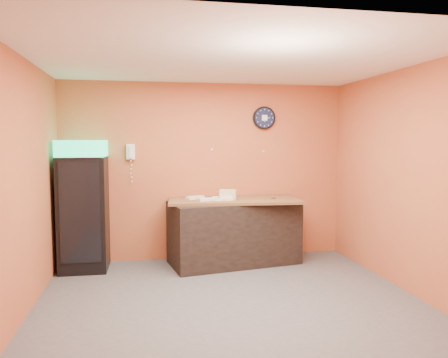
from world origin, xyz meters
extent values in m
plane|color=#47474C|center=(0.00, 0.00, 0.00)|extent=(4.50, 4.50, 0.00)
cube|color=#B44D32|center=(0.00, 2.00, 1.40)|extent=(4.50, 0.02, 2.80)
cube|color=#B44D32|center=(-2.25, 0.00, 1.40)|extent=(0.02, 4.00, 2.80)
cube|color=#B44D32|center=(2.25, 0.00, 1.40)|extent=(0.02, 4.00, 2.80)
cube|color=white|center=(0.00, 0.00, 2.80)|extent=(4.50, 4.00, 0.02)
cube|color=black|center=(-1.85, 1.65, 0.83)|extent=(0.67, 0.67, 1.66)
cube|color=#19D990|center=(-1.85, 1.65, 1.78)|extent=(0.67, 0.67, 0.24)
cube|color=black|center=(-1.84, 1.31, 0.90)|extent=(0.55, 0.03, 1.42)
cube|color=black|center=(0.37, 1.57, 0.48)|extent=(2.05, 1.18, 0.96)
cylinder|color=black|center=(0.95, 1.98, 2.26)|extent=(0.37, 0.05, 0.37)
cylinder|color=#0F1433|center=(0.95, 1.95, 2.26)|extent=(0.32, 0.01, 0.32)
cube|color=white|center=(0.95, 1.94, 2.26)|extent=(0.09, 0.00, 0.09)
cube|color=white|center=(-1.17, 1.96, 1.72)|extent=(0.13, 0.07, 0.23)
cube|color=white|center=(-1.17, 1.91, 1.72)|extent=(0.05, 0.04, 0.19)
cube|color=brown|center=(0.37, 1.57, 0.98)|extent=(2.05, 1.05, 0.04)
cube|color=beige|center=(0.26, 1.48, 1.03)|extent=(0.26, 0.16, 0.05)
cube|color=beige|center=(0.26, 1.48, 1.08)|extent=(0.26, 0.16, 0.05)
cube|color=beige|center=(0.26, 1.48, 1.13)|extent=(0.26, 0.16, 0.05)
cube|color=silver|center=(-0.05, 1.43, 1.02)|extent=(0.29, 0.17, 0.04)
cube|color=silver|center=(0.18, 1.42, 1.02)|extent=(0.27, 0.11, 0.04)
cube|color=silver|center=(-0.21, 1.66, 1.02)|extent=(0.31, 0.24, 0.04)
cylinder|color=silver|center=(0.21, 1.77, 1.03)|extent=(0.06, 0.06, 0.06)
camera|label=1|loc=(-0.97, -4.91, 1.89)|focal=35.00mm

